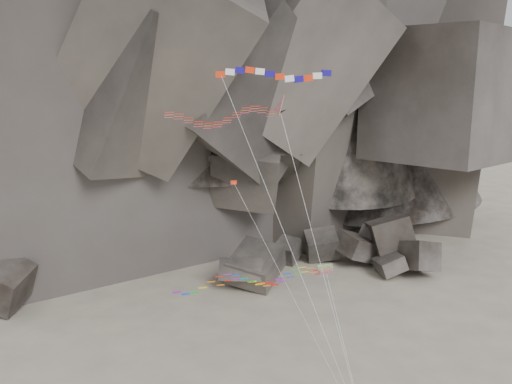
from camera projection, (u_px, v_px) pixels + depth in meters
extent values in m
cube|color=#47423F|center=(7.00, 294.00, 74.84)|extent=(8.47, 8.83, 8.53)
cube|color=#47423F|center=(359.00, 255.00, 93.91)|extent=(8.42, 7.05, 6.02)
cube|color=#47423F|center=(372.00, 245.00, 97.08)|extent=(7.71, 7.24, 6.27)
cube|color=#47423F|center=(256.00, 274.00, 84.43)|extent=(9.97, 10.35, 6.85)
cube|color=#47423F|center=(419.00, 262.00, 88.58)|extent=(6.10, 6.51, 6.49)
cube|color=#47423F|center=(321.00, 250.00, 95.25)|extent=(6.33, 6.25, 5.96)
cube|color=#47423F|center=(391.00, 246.00, 93.91)|extent=(9.47, 10.55, 9.05)
cube|color=#47423F|center=(246.00, 278.00, 83.57)|extent=(8.56, 8.59, 5.67)
cube|color=#47423F|center=(287.00, 254.00, 94.56)|extent=(5.73, 5.91, 4.47)
cube|color=#47423F|center=(389.00, 269.00, 88.83)|extent=(4.97, 5.51, 3.98)
cylinder|color=silver|center=(323.00, 273.00, 48.00)|extent=(5.40, 8.41, 27.29)
cube|color=red|center=(220.00, 75.00, 50.57)|extent=(0.93, 0.72, 0.55)
cube|color=white|center=(230.00, 72.00, 50.53)|extent=(0.97, 0.73, 0.61)
cube|color=#160B83|center=(240.00, 70.00, 50.45)|extent=(0.99, 0.74, 0.65)
cube|color=red|center=(250.00, 70.00, 50.38)|extent=(0.99, 0.74, 0.66)
cube|color=white|center=(260.00, 71.00, 50.33)|extent=(0.97, 0.73, 0.62)
cube|color=#160B83|center=(270.00, 74.00, 50.33)|extent=(0.94, 0.72, 0.57)
cube|color=red|center=(280.00, 77.00, 50.37)|extent=(0.96, 0.73, 0.60)
cube|color=white|center=(289.00, 79.00, 50.45)|extent=(0.99, 0.74, 0.65)
cube|color=#160B83|center=(299.00, 79.00, 50.56)|extent=(0.99, 0.74, 0.66)
cube|color=red|center=(308.00, 78.00, 50.67)|extent=(0.98, 0.73, 0.63)
cube|color=white|center=(317.00, 76.00, 50.76)|extent=(0.95, 0.73, 0.58)
cube|color=#160B83|center=(326.00, 73.00, 50.84)|extent=(0.95, 0.73, 0.58)
cylinder|color=silver|center=(292.00, 253.00, 49.03)|extent=(9.58, 12.35, 29.96)
cube|color=#DFFB0D|center=(325.00, 268.00, 53.44)|extent=(1.56, 0.79, 0.82)
cube|color=#0CB219|center=(326.00, 272.00, 53.32)|extent=(1.29, 0.60, 0.56)
cylinder|color=silver|center=(345.00, 349.00, 50.57)|extent=(0.51, 9.04, 12.18)
cube|color=red|center=(234.00, 182.00, 52.75)|extent=(0.58, 0.05, 0.37)
cube|color=#160B83|center=(232.00, 183.00, 52.71)|extent=(0.21, 0.05, 0.38)
cylinder|color=silver|center=(297.00, 305.00, 50.23)|extent=(8.48, 12.33, 20.15)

